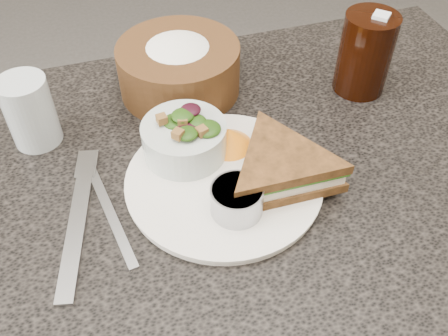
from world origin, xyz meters
TOP-DOWN VIEW (x-y plane):
  - dining_table at (0.00, 0.00)m, footprint 1.00×0.70m
  - dinner_plate at (-0.01, 0.01)m, footprint 0.25×0.25m
  - sandwich at (0.06, -0.01)m, footprint 0.18×0.18m
  - salad_bowl at (-0.04, 0.07)m, footprint 0.12×0.12m
  - dressing_ramekin at (-0.01, -0.04)m, footprint 0.07×0.07m
  - orange_wedge at (0.02, 0.07)m, footprint 0.09×0.09m
  - fork at (-0.20, -0.01)m, footprint 0.07×0.21m
  - knife at (-0.16, 0.01)m, footprint 0.04×0.18m
  - bread_basket at (-0.01, 0.23)m, footprint 0.23×0.23m
  - cola_glass at (0.26, 0.15)m, footprint 0.10×0.10m
  - water_glass at (-0.23, 0.17)m, footprint 0.08×0.08m

SIDE VIEW (x-z plane):
  - dining_table at x=0.00m, z-range 0.00..0.75m
  - knife at x=-0.16m, z-range 0.75..0.75m
  - fork at x=-0.20m, z-range 0.75..0.76m
  - dinner_plate at x=-0.01m, z-range 0.75..0.76m
  - orange_wedge at x=0.02m, z-range 0.76..0.79m
  - dressing_ramekin at x=-0.01m, z-range 0.76..0.80m
  - sandwich at x=0.06m, z-range 0.76..0.81m
  - salad_bowl at x=-0.04m, z-range 0.76..0.83m
  - water_glass at x=-0.23m, z-range 0.75..0.85m
  - bread_basket at x=-0.01m, z-range 0.75..0.86m
  - cola_glass at x=0.26m, z-range 0.75..0.89m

